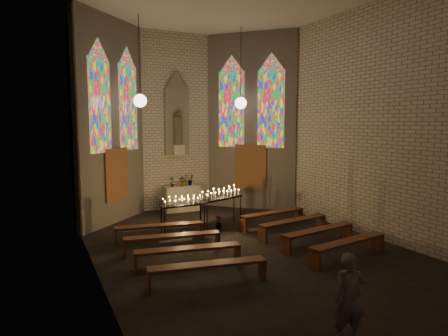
{
  "coord_description": "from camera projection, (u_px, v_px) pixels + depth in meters",
  "views": [
    {
      "loc": [
        -5.17,
        -9.27,
        3.45
      ],
      "look_at": [
        -0.02,
        1.53,
        2.11
      ],
      "focal_mm": 32.0,
      "sensor_mm": 36.0,
      "label": 1
    }
  ],
  "objects": [
    {
      "name": "votive_stand_left",
      "position": [
        183.0,
        203.0,
        12.73
      ],
      "size": [
        1.49,
        0.45,
        1.08
      ],
      "rotation": [
        0.0,
        0.0,
        0.07
      ],
      "color": "black",
      "rests_on": "ground"
    },
    {
      "name": "pew_left_0",
      "position": [
        160.0,
        228.0,
        11.72
      ],
      "size": [
        2.58,
        0.77,
        0.49
      ],
      "rotation": [
        0.0,
        0.0,
        -0.16
      ],
      "color": "#522817",
      "rests_on": "ground"
    },
    {
      "name": "votive_stand_right",
      "position": [
        221.0,
        196.0,
        13.2
      ],
      "size": [
        1.73,
        0.97,
        1.25
      ],
      "rotation": [
        0.0,
        0.0,
        0.36
      ],
      "color": "black",
      "rests_on": "ground"
    },
    {
      "name": "room",
      "position": [
        201.0,
        115.0,
        13.52
      ],
      "size": [
        8.22,
        12.43,
        7.0
      ],
      "color": "beige",
      "rests_on": "ground"
    },
    {
      "name": "flower_vase_center",
      "position": [
        183.0,
        180.0,
        15.71
      ],
      "size": [
        0.47,
        0.44,
        0.44
      ],
      "primitive_type": "imported",
      "rotation": [
        0.0,
        0.0,
        0.27
      ],
      "color": "#4C723F",
      "rests_on": "altar"
    },
    {
      "name": "flower_vase_left",
      "position": [
        172.0,
        182.0,
        15.41
      ],
      "size": [
        0.24,
        0.19,
        0.4
      ],
      "primitive_type": "imported",
      "rotation": [
        0.0,
        0.0,
        -0.29
      ],
      "color": "#4C723F",
      "rests_on": "altar"
    },
    {
      "name": "aisle_flower_pot",
      "position": [
        219.0,
        222.0,
        13.16
      ],
      "size": [
        0.24,
        0.24,
        0.41
      ],
      "primitive_type": "imported",
      "rotation": [
        0.0,
        0.0,
        0.04
      ],
      "color": "#4C723F",
      "rests_on": "ground"
    },
    {
      "name": "pew_left_3",
      "position": [
        208.0,
        267.0,
        8.5
      ],
      "size": [
        2.58,
        0.77,
        0.49
      ],
      "rotation": [
        0.0,
        0.0,
        -0.16
      ],
      "color": "#522817",
      "rests_on": "ground"
    },
    {
      "name": "visitor",
      "position": [
        350.0,
        299.0,
        6.21
      ],
      "size": [
        0.61,
        0.49,
        1.45
      ],
      "primitive_type": "imported",
      "rotation": [
        0.0,
        0.0,
        -0.31
      ],
      "color": "#4D4D57",
      "rests_on": "ground"
    },
    {
      "name": "pew_left_2",
      "position": [
        188.0,
        251.0,
        9.57
      ],
      "size": [
        2.58,
        0.77,
        0.49
      ],
      "rotation": [
        0.0,
        0.0,
        -0.16
      ],
      "color": "#522817",
      "rests_on": "ground"
    },
    {
      "name": "pew_left_1",
      "position": [
        172.0,
        238.0,
        10.65
      ],
      "size": [
        2.58,
        0.77,
        0.49
      ],
      "rotation": [
        0.0,
        0.0,
        -0.16
      ],
      "color": "#522817",
      "rests_on": "ground"
    },
    {
      "name": "pew_right_1",
      "position": [
        293.0,
        223.0,
        12.32
      ],
      "size": [
        2.58,
        0.77,
        0.49
      ],
      "rotation": [
        0.0,
        0.0,
        0.16
      ],
      "color": "#522817",
      "rests_on": "ground"
    },
    {
      "name": "flower_vase_right",
      "position": [
        191.0,
        180.0,
        15.86
      ],
      "size": [
        0.25,
        0.21,
        0.43
      ],
      "primitive_type": "imported",
      "rotation": [
        0.0,
        0.0,
        -0.07
      ],
      "color": "#4C723F",
      "rests_on": "altar"
    },
    {
      "name": "floor",
      "position": [
        249.0,
        250.0,
        10.91
      ],
      "size": [
        12.0,
        12.0,
        0.0
      ],
      "primitive_type": "plane",
      "color": "black",
      "rests_on": "ground"
    },
    {
      "name": "pew_right_2",
      "position": [
        318.0,
        232.0,
        11.24
      ],
      "size": [
        2.58,
        0.77,
        0.49
      ],
      "rotation": [
        0.0,
        0.0,
        0.16
      ],
      "color": "#522817",
      "rests_on": "ground"
    },
    {
      "name": "pew_right_3",
      "position": [
        348.0,
        244.0,
        10.16
      ],
      "size": [
        2.58,
        0.77,
        0.49
      ],
      "rotation": [
        0.0,
        0.0,
        0.16
      ],
      "color": "#522817",
      "rests_on": "ground"
    },
    {
      "name": "pew_right_0",
      "position": [
        272.0,
        215.0,
        13.39
      ],
      "size": [
        2.58,
        0.77,
        0.49
      ],
      "rotation": [
        0.0,
        0.0,
        0.16
      ],
      "color": "#522817",
      "rests_on": "ground"
    },
    {
      "name": "altar",
      "position": [
        182.0,
        198.0,
        15.75
      ],
      "size": [
        1.4,
        0.6,
        1.0
      ],
      "primitive_type": "cube",
      "color": "beige",
      "rests_on": "ground"
    }
  ]
}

